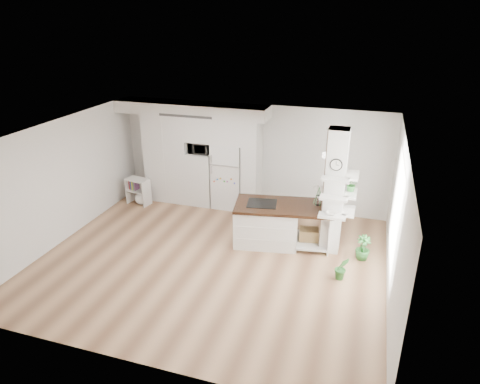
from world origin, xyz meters
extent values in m
cube|color=tan|center=(0.00, 0.00, 0.00)|extent=(7.00, 6.00, 0.01)
cube|color=white|center=(0.00, 0.00, 2.70)|extent=(7.00, 6.00, 0.04)
cube|color=silver|center=(0.00, 3.00, 1.35)|extent=(7.00, 0.04, 2.70)
cube|color=silver|center=(0.00, -3.00, 1.35)|extent=(7.00, 0.04, 2.70)
cube|color=silver|center=(-3.50, 0.00, 1.35)|extent=(0.04, 6.00, 2.70)
cube|color=silver|center=(3.50, 0.00, 1.35)|extent=(0.04, 6.00, 2.70)
cube|color=white|center=(-2.20, 2.67, 1.20)|extent=(1.20, 0.65, 2.40)
cube|color=white|center=(-1.27, 2.67, 0.71)|extent=(0.65, 0.65, 1.42)
cube|color=white|center=(-1.27, 2.67, 2.08)|extent=(0.65, 0.65, 0.65)
cube|color=white|center=(-0.53, 2.67, 2.08)|extent=(0.85, 0.65, 0.65)
cube|color=white|center=(0.10, 2.67, 1.20)|extent=(0.40, 0.65, 2.40)
cube|color=silver|center=(-1.50, 2.65, 2.55)|extent=(4.00, 0.70, 0.30)
cube|color=#262626|center=(-1.50, 2.31, 2.44)|extent=(1.40, 0.04, 0.06)
cube|color=white|center=(-0.53, 2.68, 0.88)|extent=(0.78, 0.66, 1.75)
cube|color=#B2B2B7|center=(-0.53, 2.34, 1.24)|extent=(0.78, 0.01, 0.03)
cube|color=silver|center=(2.30, 1.20, 1.35)|extent=(0.40, 0.40, 2.70)
cube|color=#9D7458|center=(2.09, 1.20, 1.35)|extent=(0.02, 0.40, 2.70)
cube|color=#9D7458|center=(2.30, 1.41, 1.35)|extent=(0.40, 0.02, 2.70)
cylinder|color=black|center=(2.30, 0.99, 2.02)|extent=(0.25, 0.03, 0.25)
cylinder|color=white|center=(2.30, 0.98, 2.02)|extent=(0.21, 0.01, 0.21)
plane|color=white|center=(3.48, 0.30, 1.50)|extent=(0.00, 2.40, 2.40)
cylinder|color=white|center=(1.70, 0.15, 2.12)|extent=(0.12, 0.12, 0.10)
cube|color=white|center=(0.90, 1.08, 0.44)|extent=(1.49, 1.11, 0.88)
cube|color=white|center=(1.88, 1.24, 0.12)|extent=(0.87, 1.00, 0.04)
cube|color=white|center=(2.23, 1.30, 0.44)|extent=(0.18, 0.88, 0.88)
cube|color=#321A0F|center=(1.26, 1.14, 0.91)|extent=(2.24, 1.33, 0.06)
cube|color=black|center=(0.80, 1.06, 0.95)|extent=(0.71, 0.62, 0.01)
cube|color=#9A7C4A|center=(1.83, 1.23, 0.27)|extent=(0.47, 0.38, 0.26)
cylinder|color=white|center=(1.97, 1.36, 1.05)|extent=(0.12, 0.12, 0.22)
cube|color=white|center=(-3.16, 2.14, 0.36)|extent=(0.09, 0.35, 0.71)
cube|color=white|center=(-2.60, 2.03, 0.36)|extent=(0.09, 0.35, 0.71)
cube|color=white|center=(-2.88, 2.09, 0.70)|extent=(0.65, 0.45, 0.03)
cube|color=white|center=(-2.88, 2.09, 0.39)|extent=(0.62, 0.45, 0.03)
sphere|color=white|center=(-2.80, 2.07, 0.17)|extent=(0.35, 0.35, 0.35)
imported|color=#2F7630|center=(2.65, 0.11, 0.25)|extent=(0.32, 0.29, 0.49)
imported|color=#2F7630|center=(3.00, 0.99, 0.27)|extent=(0.38, 0.38, 0.54)
imported|color=#2D2D2D|center=(-1.27, 2.62, 1.57)|extent=(0.54, 0.37, 0.30)
imported|color=#2F7630|center=(2.63, 1.30, 1.52)|extent=(0.27, 0.23, 0.30)
imported|color=white|center=(2.30, 0.90, 1.00)|extent=(0.22, 0.22, 0.05)
camera|label=1|loc=(2.88, -7.16, 4.79)|focal=32.00mm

